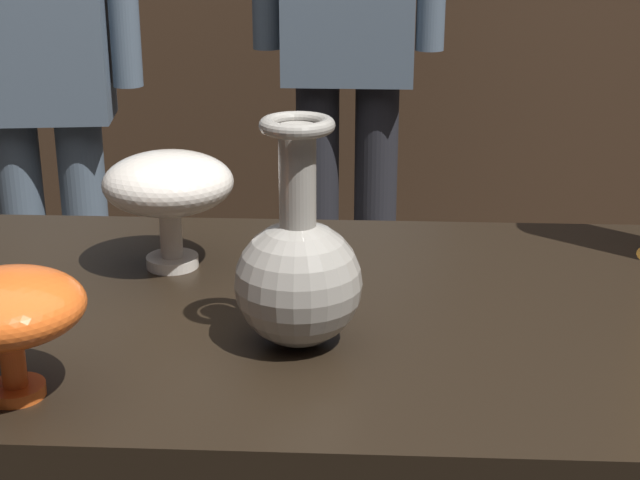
{
  "coord_description": "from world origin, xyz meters",
  "views": [
    {
      "loc": [
        0.03,
        -1.05,
        1.26
      ],
      "look_at": [
        -0.02,
        -0.05,
        0.9
      ],
      "focal_mm": 54.28,
      "sensor_mm": 36.0,
      "label": 1
    }
  ],
  "objects_px": {
    "vase_tall_behind": "(168,186)",
    "visitor_near_left": "(39,59)",
    "vase_centerpiece": "(298,272)",
    "vase_left_accent": "(7,310)",
    "visitor_center_back": "(348,17)"
  },
  "relations": [
    {
      "from": "vase_centerpiece",
      "to": "vase_left_accent",
      "type": "xyz_separation_m",
      "value": [
        -0.26,
        -0.13,
        0.01
      ]
    },
    {
      "from": "vase_centerpiece",
      "to": "vase_left_accent",
      "type": "relative_size",
      "value": 1.67
    },
    {
      "from": "visitor_center_back",
      "to": "vase_centerpiece",
      "type": "bearing_deg",
      "value": 89.73
    },
    {
      "from": "vase_left_accent",
      "to": "vase_tall_behind",
      "type": "bearing_deg",
      "value": 76.62
    },
    {
      "from": "vase_tall_behind",
      "to": "vase_left_accent",
      "type": "distance_m",
      "value": 0.36
    },
    {
      "from": "vase_centerpiece",
      "to": "vase_tall_behind",
      "type": "bearing_deg",
      "value": 129.85
    },
    {
      "from": "vase_tall_behind",
      "to": "visitor_near_left",
      "type": "distance_m",
      "value": 1.15
    },
    {
      "from": "vase_centerpiece",
      "to": "visitor_center_back",
      "type": "relative_size",
      "value": 0.15
    },
    {
      "from": "vase_tall_behind",
      "to": "visitor_center_back",
      "type": "height_order",
      "value": "visitor_center_back"
    },
    {
      "from": "visitor_center_back",
      "to": "visitor_near_left",
      "type": "relative_size",
      "value": 1.07
    },
    {
      "from": "vase_centerpiece",
      "to": "visitor_near_left",
      "type": "bearing_deg",
      "value": 118.9
    },
    {
      "from": "visitor_center_back",
      "to": "vase_left_accent",
      "type": "bearing_deg",
      "value": 80.36
    },
    {
      "from": "vase_tall_behind",
      "to": "vase_centerpiece",
      "type": "bearing_deg",
      "value": -50.15
    },
    {
      "from": "vase_left_accent",
      "to": "visitor_center_back",
      "type": "distance_m",
      "value": 1.61
    },
    {
      "from": "vase_tall_behind",
      "to": "vase_left_accent",
      "type": "height_order",
      "value": "vase_tall_behind"
    }
  ]
}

